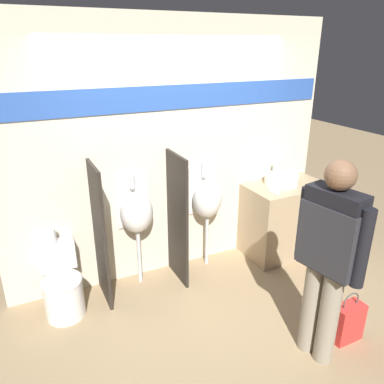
{
  "coord_description": "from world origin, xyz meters",
  "views": [
    {
      "loc": [
        -1.51,
        -2.93,
        2.41
      ],
      "look_at": [
        0.0,
        0.17,
        1.05
      ],
      "focal_mm": 35.0,
      "sensor_mm": 36.0,
      "label": 1
    }
  ],
  "objects_px": {
    "sink_basin": "(281,180)",
    "cell_phone": "(274,192)",
    "urinal_far": "(207,199)",
    "person_in_vest": "(329,251)",
    "urinal_near_counter": "(136,212)",
    "shopping_bag": "(347,322)",
    "toilet": "(62,286)"
  },
  "relations": [
    {
      "from": "urinal_near_counter",
      "to": "toilet",
      "type": "relative_size",
      "value": 1.51
    },
    {
      "from": "cell_phone",
      "to": "urinal_near_counter",
      "type": "xyz_separation_m",
      "value": [
        -1.52,
        0.28,
        -0.06
      ]
    },
    {
      "from": "sink_basin",
      "to": "cell_phone",
      "type": "relative_size",
      "value": 2.81
    },
    {
      "from": "urinal_near_counter",
      "to": "urinal_far",
      "type": "distance_m",
      "value": 0.82
    },
    {
      "from": "toilet",
      "to": "person_in_vest",
      "type": "relative_size",
      "value": 0.48
    },
    {
      "from": "sink_basin",
      "to": "person_in_vest",
      "type": "xyz_separation_m",
      "value": [
        -0.77,
        -1.52,
        0.04
      ]
    },
    {
      "from": "sink_basin",
      "to": "urinal_far",
      "type": "distance_m",
      "value": 0.95
    },
    {
      "from": "cell_phone",
      "to": "urinal_far",
      "type": "bearing_deg",
      "value": 158.04
    },
    {
      "from": "person_in_vest",
      "to": "cell_phone",
      "type": "bearing_deg",
      "value": -32.0
    },
    {
      "from": "urinal_near_counter",
      "to": "urinal_far",
      "type": "relative_size",
      "value": 1.0
    },
    {
      "from": "cell_phone",
      "to": "shopping_bag",
      "type": "xyz_separation_m",
      "value": [
        -0.18,
        -1.34,
        -0.7
      ]
    },
    {
      "from": "sink_basin",
      "to": "person_in_vest",
      "type": "bearing_deg",
      "value": -116.89
    },
    {
      "from": "person_in_vest",
      "to": "urinal_far",
      "type": "bearing_deg",
      "value": -4.47
    },
    {
      "from": "person_in_vest",
      "to": "urinal_near_counter",
      "type": "bearing_deg",
      "value": 20.88
    },
    {
      "from": "toilet",
      "to": "person_in_vest",
      "type": "bearing_deg",
      "value": -39.08
    },
    {
      "from": "sink_basin",
      "to": "toilet",
      "type": "height_order",
      "value": "sink_basin"
    },
    {
      "from": "cell_phone",
      "to": "shopping_bag",
      "type": "bearing_deg",
      "value": -97.62
    },
    {
      "from": "urinal_far",
      "to": "person_in_vest",
      "type": "relative_size",
      "value": 0.72
    },
    {
      "from": "sink_basin",
      "to": "urinal_far",
      "type": "bearing_deg",
      "value": 173.73
    },
    {
      "from": "urinal_near_counter",
      "to": "toilet",
      "type": "height_order",
      "value": "urinal_near_counter"
    },
    {
      "from": "person_in_vest",
      "to": "shopping_bag",
      "type": "bearing_deg",
      "value": -99.97
    },
    {
      "from": "sink_basin",
      "to": "shopping_bag",
      "type": "relative_size",
      "value": 0.82
    },
    {
      "from": "sink_basin",
      "to": "cell_phone",
      "type": "xyz_separation_m",
      "value": [
        -0.24,
        -0.18,
        -0.05
      ]
    },
    {
      "from": "toilet",
      "to": "shopping_bag",
      "type": "xyz_separation_m",
      "value": [
        2.15,
        -1.46,
        -0.1
      ]
    },
    {
      "from": "cell_phone",
      "to": "person_in_vest",
      "type": "bearing_deg",
      "value": -111.71
    },
    {
      "from": "sink_basin",
      "to": "cell_phone",
      "type": "bearing_deg",
      "value": -142.88
    },
    {
      "from": "sink_basin",
      "to": "shopping_bag",
      "type": "xyz_separation_m",
      "value": [
        -0.42,
        -1.52,
        -0.75
      ]
    },
    {
      "from": "cell_phone",
      "to": "shopping_bag",
      "type": "relative_size",
      "value": 0.29
    },
    {
      "from": "urinal_near_counter",
      "to": "urinal_far",
      "type": "height_order",
      "value": "same"
    },
    {
      "from": "urinal_near_counter",
      "to": "toilet",
      "type": "distance_m",
      "value": 0.99
    },
    {
      "from": "person_in_vest",
      "to": "toilet",
      "type": "bearing_deg",
      "value": 40.64
    },
    {
      "from": "cell_phone",
      "to": "urinal_near_counter",
      "type": "bearing_deg",
      "value": 169.46
    }
  ]
}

